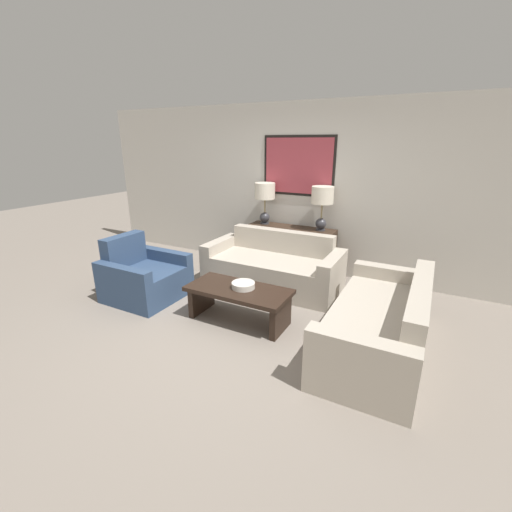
# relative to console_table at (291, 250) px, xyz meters

# --- Properties ---
(ground_plane) EXTENTS (20.00, 20.00, 0.00)m
(ground_plane) POSITION_rel_console_table_xyz_m (0.00, -2.11, -0.38)
(ground_plane) COLOR slate
(back_wall) EXTENTS (7.75, 0.12, 2.65)m
(back_wall) POSITION_rel_console_table_xyz_m (0.00, 0.26, 0.95)
(back_wall) COLOR beige
(back_wall) RESTS_ON ground_plane
(console_table) EXTENTS (1.42, 0.35, 0.76)m
(console_table) POSITION_rel_console_table_xyz_m (0.00, 0.00, 0.00)
(console_table) COLOR #332319
(console_table) RESTS_ON ground_plane
(table_lamp_left) EXTENTS (0.33, 0.33, 0.67)m
(table_lamp_left) POSITION_rel_console_table_xyz_m (-0.48, 0.00, 0.85)
(table_lamp_left) COLOR #333338
(table_lamp_left) RESTS_ON console_table
(table_lamp_right) EXTENTS (0.33, 0.33, 0.67)m
(table_lamp_right) POSITION_rel_console_table_xyz_m (0.48, 0.00, 0.85)
(table_lamp_right) COLOR #333338
(table_lamp_right) RESTS_ON console_table
(couch_by_back_wall) EXTENTS (1.98, 0.89, 0.79)m
(couch_by_back_wall) POSITION_rel_console_table_xyz_m (0.00, -0.67, -0.10)
(couch_by_back_wall) COLOR #ADA393
(couch_by_back_wall) RESTS_ON ground_plane
(couch_by_side) EXTENTS (0.89, 1.98, 0.79)m
(couch_by_side) POSITION_rel_console_table_xyz_m (1.68, -1.66, -0.10)
(couch_by_side) COLOR #ADA393
(couch_by_side) RESTS_ON ground_plane
(coffee_table) EXTENTS (1.23, 0.57, 0.43)m
(coffee_table) POSITION_rel_console_table_xyz_m (0.09, -1.83, -0.07)
(coffee_table) COLOR black
(coffee_table) RESTS_ON ground_plane
(decorative_bowl) EXTENTS (0.27, 0.27, 0.07)m
(decorative_bowl) POSITION_rel_console_table_xyz_m (0.14, -1.79, 0.08)
(decorative_bowl) COLOR beige
(decorative_bowl) RESTS_ON coffee_table
(armchair_near_back_wall) EXTENTS (0.92, 0.93, 0.84)m
(armchair_near_back_wall) POSITION_rel_console_table_xyz_m (-1.42, -1.85, -0.10)
(armchair_near_back_wall) COLOR navy
(armchair_near_back_wall) RESTS_ON ground_plane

